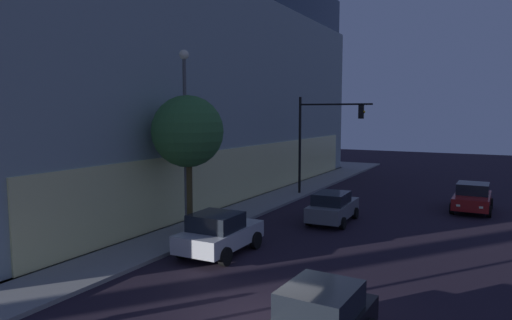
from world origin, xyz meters
name	(u,v)px	position (x,y,z in m)	size (l,w,h in m)	color
modern_building	(104,80)	(15.63, 22.24, 8.31)	(38.38, 27.18, 16.78)	#4C4C51
traffic_light_far_corner	(321,130)	(18.68, 5.25, 4.59)	(0.60, 5.00, 6.68)	black
street_lamp_sidewalk	(185,120)	(6.01, 7.16, 5.37)	(0.44, 0.44, 8.38)	#505050
sidewalk_tree	(188,132)	(6.14, 7.12, 4.84)	(3.29, 3.29, 6.37)	#4C3E1E
car_silver	(219,233)	(4.49, 4.40, 0.86)	(4.04, 2.27, 1.71)	#B7BABF
car_grey	(333,207)	(11.84, 2.08, 0.82)	(4.21, 2.10, 1.61)	slate
car_red	(472,197)	(18.40, -4.23, 0.81)	(4.24, 2.17, 1.61)	maroon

